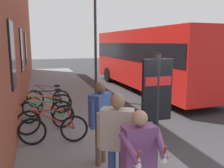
# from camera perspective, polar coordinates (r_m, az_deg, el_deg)

# --- Properties ---
(ground) EXTENTS (60.00, 60.00, 0.00)m
(ground) POSITION_cam_1_polar(r_m,az_deg,el_deg) (11.16, 3.59, -3.98)
(ground) COLOR #2D2D30
(sidewalk_pavement) EXTENTS (24.00, 3.50, 0.12)m
(sidewalk_pavement) POSITION_cam_1_polar(r_m,az_deg,el_deg) (12.45, -11.71, -2.42)
(sidewalk_pavement) COLOR slate
(sidewalk_pavement) RESTS_ON ground
(station_facade) EXTENTS (22.00, 0.65, 8.90)m
(station_facade) POSITION_cam_1_polar(r_m,az_deg,el_deg) (13.25, -22.13, 16.90)
(station_facade) COLOR brown
(station_facade) RESTS_ON ground
(bicycle_end_of_row) EXTENTS (0.48, 1.77, 0.97)m
(bicycle_end_of_row) POSITION_cam_1_polar(r_m,az_deg,el_deg) (6.33, -13.89, -10.51)
(bicycle_end_of_row) COLOR black
(bicycle_end_of_row) RESTS_ON sidewalk_pavement
(bicycle_beside_lamp) EXTENTS (0.66, 1.71, 0.97)m
(bicycle_beside_lamp) POSITION_cam_1_polar(r_m,az_deg,el_deg) (7.22, -15.47, -8.01)
(bicycle_beside_lamp) COLOR black
(bicycle_beside_lamp) RESTS_ON sidewalk_pavement
(bicycle_far_end) EXTENTS (0.48, 1.76, 0.97)m
(bicycle_far_end) POSITION_cam_1_polar(r_m,az_deg,el_deg) (7.97, -15.79, -6.31)
(bicycle_far_end) COLOR black
(bicycle_far_end) RESTS_ON sidewalk_pavement
(bicycle_mid_rack) EXTENTS (0.48, 1.76, 0.97)m
(bicycle_mid_rack) POSITION_cam_1_polar(r_m,az_deg,el_deg) (8.76, -15.17, -4.80)
(bicycle_mid_rack) COLOR black
(bicycle_mid_rack) RESTS_ON sidewalk_pavement
(bicycle_by_door) EXTENTS (0.71, 1.69, 0.97)m
(bicycle_by_door) POSITION_cam_1_polar(r_m,az_deg,el_deg) (9.72, -15.13, -3.34)
(bicycle_by_door) COLOR black
(bicycle_by_door) RESTS_ON sidewalk_pavement
(transit_info_sign) EXTENTS (0.10, 0.55, 2.40)m
(transit_info_sign) POSITION_cam_1_polar(r_m,az_deg,el_deg) (4.27, 10.73, -3.43)
(transit_info_sign) COLOR black
(transit_info_sign) RESTS_ON sidewalk_pavement
(city_bus) EXTENTS (10.60, 2.99, 3.35)m
(city_bus) POSITION_cam_1_polar(r_m,az_deg,el_deg) (13.55, 8.50, 6.63)
(city_bus) COLOR red
(city_bus) RESTS_ON ground
(pedestrian_crossing_street) EXTENTS (0.54, 0.55, 1.80)m
(pedestrian_crossing_street) POSITION_cam_1_polar(r_m,az_deg,el_deg) (4.96, -2.82, -7.38)
(pedestrian_crossing_street) COLOR brown
(pedestrian_crossing_street) RESTS_ON sidewalk_pavement
(pedestrian_by_facade) EXTENTS (0.47, 0.61, 1.80)m
(pedestrian_by_facade) POSITION_cam_1_polar(r_m,az_deg,el_deg) (3.88, 1.31, -12.43)
(pedestrian_by_facade) COLOR #334C8C
(pedestrian_by_facade) RESTS_ON sidewalk_pavement
(tourist_with_hotdogs) EXTENTS (0.57, 0.64, 1.66)m
(tourist_with_hotdogs) POSITION_cam_1_polar(r_m,az_deg,el_deg) (3.49, 6.71, -16.45)
(tourist_with_hotdogs) COLOR #334C8C
(tourist_with_hotdogs) RESTS_ON sidewalk_pavement
(street_lamp) EXTENTS (0.28, 0.28, 5.32)m
(street_lamp) POSITION_cam_1_polar(r_m,az_deg,el_deg) (11.18, -4.04, 12.90)
(street_lamp) COLOR #333338
(street_lamp) RESTS_ON sidewalk_pavement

